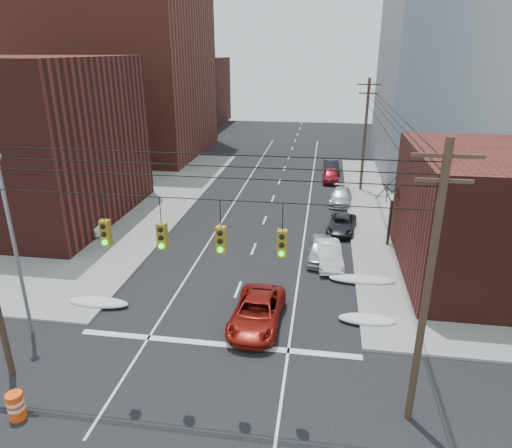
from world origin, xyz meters
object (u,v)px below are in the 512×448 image
(parked_car_a, at_px, (321,250))
(lot_car_d, at_px, (97,192))
(red_pickup, at_px, (257,312))
(lot_car_a, at_px, (85,225))
(parked_car_b, at_px, (329,254))
(parked_car_f, at_px, (331,166))
(parked_car_d, at_px, (341,196))
(lot_car_c, at_px, (30,221))
(parked_car_e, at_px, (331,175))
(lot_car_b, at_px, (101,195))
(construction_barrel, at_px, (16,406))
(parked_car_c, at_px, (342,224))

(parked_car_a, distance_m, lot_car_d, 23.43)
(red_pickup, bearing_deg, lot_car_d, 136.54)
(lot_car_a, relative_size, lot_car_d, 0.92)
(lot_car_a, bearing_deg, lot_car_d, 41.63)
(parked_car_b, bearing_deg, parked_car_a, 124.11)
(parked_car_f, height_order, lot_car_d, lot_car_d)
(parked_car_d, distance_m, parked_car_f, 11.55)
(lot_car_c, bearing_deg, red_pickup, -117.15)
(lot_car_d, bearing_deg, lot_car_a, -139.70)
(parked_car_a, distance_m, lot_car_a, 18.23)
(parked_car_e, distance_m, lot_car_d, 24.11)
(parked_car_a, distance_m, lot_car_b, 22.62)
(parked_car_d, relative_size, parked_car_e, 1.08)
(parked_car_f, height_order, lot_car_b, lot_car_b)
(parked_car_e, bearing_deg, red_pickup, -98.37)
(lot_car_a, bearing_deg, parked_car_e, -25.40)
(red_pickup, bearing_deg, parked_car_f, 85.21)
(parked_car_f, distance_m, lot_car_c, 32.48)
(parked_car_b, height_order, lot_car_b, parked_car_b)
(lot_car_b, xyz_separation_m, lot_car_c, (-2.07, -7.80, 0.13))
(red_pickup, bearing_deg, parked_car_d, 79.42)
(red_pickup, relative_size, lot_car_d, 1.26)
(lot_car_b, bearing_deg, construction_barrel, -174.32)
(parked_car_b, distance_m, lot_car_b, 23.36)
(parked_car_b, height_order, parked_car_f, parked_car_b)
(red_pickup, height_order, parked_car_c, red_pickup)
(parked_car_a, xyz_separation_m, construction_barrel, (-11.40, -16.26, -0.14))
(parked_car_c, height_order, lot_car_c, lot_car_c)
(parked_car_e, relative_size, parked_car_f, 1.01)
(parked_car_e, distance_m, lot_car_c, 29.70)
(parked_car_d, bearing_deg, construction_barrel, -108.57)
(lot_car_d, xyz_separation_m, construction_barrel, (9.82, -26.20, -0.29))
(parked_car_b, distance_m, parked_car_e, 20.61)
(lot_car_b, distance_m, lot_car_c, 8.08)
(lot_car_a, height_order, lot_car_b, lot_car_a)
(red_pickup, relative_size, parked_car_e, 1.26)
(red_pickup, xyz_separation_m, lot_car_c, (-19.52, 10.09, 0.16))
(parked_car_b, height_order, parked_car_e, parked_car_e)
(red_pickup, height_order, construction_barrel, red_pickup)
(parked_car_c, distance_m, parked_car_d, 7.18)
(parked_car_f, bearing_deg, construction_barrel, -113.60)
(lot_car_c, bearing_deg, lot_car_d, -9.44)
(red_pickup, bearing_deg, parked_car_a, 71.85)
(parked_car_a, bearing_deg, lot_car_d, 156.53)
(parked_car_b, xyz_separation_m, lot_car_a, (-18.67, 2.49, 0.07))
(parked_car_d, relative_size, lot_car_d, 1.08)
(parked_car_f, xyz_separation_m, lot_car_b, (-21.34, -14.71, 0.09))
(construction_barrel, bearing_deg, parked_car_c, 59.19)
(parked_car_b, relative_size, lot_car_a, 1.12)
(parked_car_d, bearing_deg, lot_car_c, -149.93)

